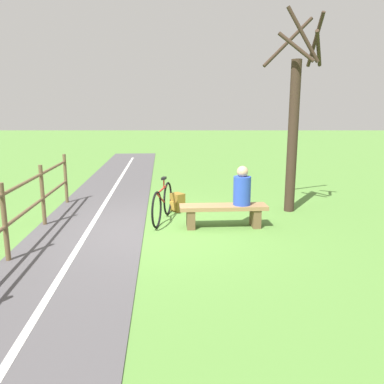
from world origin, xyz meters
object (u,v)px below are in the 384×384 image
object	(u,v)px
bicycle	(163,203)
backpack	(177,202)
bench	(223,212)
tree_far_left	(294,122)
person_seated	(242,188)

from	to	relation	value
bicycle	backpack	distance (m)	0.88
bench	bicycle	size ratio (longest dim) A/B	1.01
backpack	tree_far_left	size ratio (longest dim) A/B	0.10
bench	tree_far_left	bearing A→B (deg)	-146.29
bench	tree_far_left	xyz separation A→B (m)	(-1.69, -1.31, 1.78)
bench	backpack	distance (m)	1.61
person_seated	bicycle	bearing A→B (deg)	-18.69
bicycle	tree_far_left	xyz separation A→B (m)	(-2.97, -0.85, 1.70)
person_seated	bicycle	xyz separation A→B (m)	(1.65, -0.43, -0.41)
person_seated	backpack	distance (m)	1.94
bench	bicycle	xyz separation A→B (m)	(1.27, -0.46, 0.08)
bicycle	tree_far_left	distance (m)	3.52
bench	tree_far_left	world-z (taller)	tree_far_left
bicycle	backpack	xyz separation A→B (m)	(-0.29, -0.81, -0.18)
bench	backpack	size ratio (longest dim) A/B	4.17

